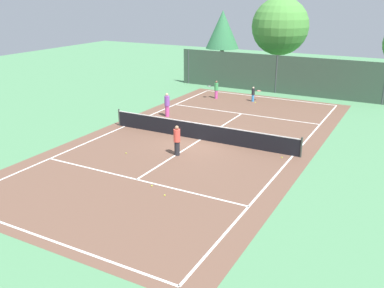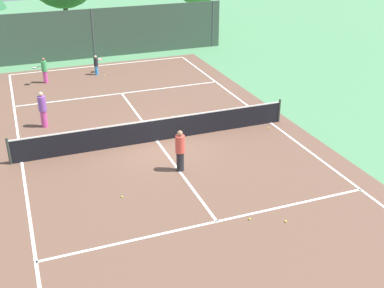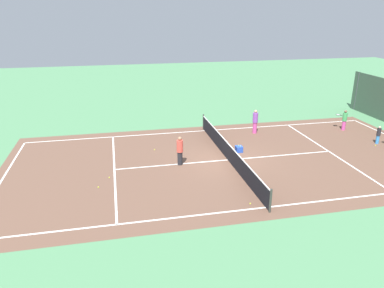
{
  "view_description": "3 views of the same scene",
  "coord_description": "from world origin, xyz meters",
  "px_view_note": "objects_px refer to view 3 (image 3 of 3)",
  "views": [
    {
      "loc": [
        10.72,
        -20.85,
        8.13
      ],
      "look_at": [
        1.12,
        -3.12,
        0.9
      ],
      "focal_mm": 39.61,
      "sensor_mm": 36.0,
      "label": 1
    },
    {
      "loc": [
        -5.29,
        -18.05,
        8.83
      ],
      "look_at": [
        0.38,
        -3.21,
        1.23
      ],
      "focal_mm": 45.58,
      "sensor_mm": 36.0,
      "label": 2
    },
    {
      "loc": [
        18.61,
        -6.14,
        8.16
      ],
      "look_at": [
        -0.51,
        -2.0,
        0.95
      ],
      "focal_mm": 34.45,
      "sensor_mm": 36.0,
      "label": 3
    }
  ],
  "objects_px": {
    "player_1": "(255,121)",
    "tennis_ball_1": "(216,130)",
    "tennis_ball_0": "(376,145)",
    "tennis_ball_4": "(250,204)",
    "ball_crate": "(239,149)",
    "player_0": "(379,135)",
    "player_2": "(180,150)",
    "tennis_ball_5": "(155,150)",
    "player_3": "(344,120)",
    "tennis_ball_2": "(109,177)",
    "tennis_ball_3": "(98,187)"
  },
  "relations": [
    {
      "from": "ball_crate",
      "to": "tennis_ball_5",
      "type": "xyz_separation_m",
      "value": [
        -1.36,
        -4.96,
        -0.15
      ]
    },
    {
      "from": "player_1",
      "to": "tennis_ball_1",
      "type": "xyz_separation_m",
      "value": [
        -1.07,
        -2.48,
        -0.82
      ]
    },
    {
      "from": "player_2",
      "to": "tennis_ball_1",
      "type": "bearing_deg",
      "value": 146.38
    },
    {
      "from": "tennis_ball_0",
      "to": "tennis_ball_5",
      "type": "xyz_separation_m",
      "value": [
        -2.22,
        -13.75,
        0.0
      ]
    },
    {
      "from": "ball_crate",
      "to": "tennis_ball_1",
      "type": "distance_m",
      "value": 4.28
    },
    {
      "from": "player_0",
      "to": "player_2",
      "type": "relative_size",
      "value": 0.72
    },
    {
      "from": "player_1",
      "to": "tennis_ball_0",
      "type": "bearing_deg",
      "value": 58.19
    },
    {
      "from": "player_0",
      "to": "player_3",
      "type": "bearing_deg",
      "value": -170.66
    },
    {
      "from": "player_3",
      "to": "tennis_ball_4",
      "type": "bearing_deg",
      "value": -49.83
    },
    {
      "from": "ball_crate",
      "to": "tennis_ball_4",
      "type": "distance_m",
      "value": 6.38
    },
    {
      "from": "player_2",
      "to": "player_3",
      "type": "distance_m",
      "value": 13.06
    },
    {
      "from": "player_0",
      "to": "player_2",
      "type": "height_order",
      "value": "player_2"
    },
    {
      "from": "player_0",
      "to": "player_3",
      "type": "distance_m",
      "value": 3.07
    },
    {
      "from": "player_0",
      "to": "tennis_ball_0",
      "type": "height_order",
      "value": "player_0"
    },
    {
      "from": "player_2",
      "to": "tennis_ball_5",
      "type": "height_order",
      "value": "player_2"
    },
    {
      "from": "tennis_ball_4",
      "to": "tennis_ball_5",
      "type": "bearing_deg",
      "value": -155.94
    },
    {
      "from": "tennis_ball_1",
      "to": "tennis_ball_2",
      "type": "relative_size",
      "value": 1.0
    },
    {
      "from": "player_0",
      "to": "tennis_ball_0",
      "type": "xyz_separation_m",
      "value": [
        0.35,
        -0.4,
        -0.58
      ]
    },
    {
      "from": "player_2",
      "to": "player_3",
      "type": "height_order",
      "value": "player_2"
    },
    {
      "from": "tennis_ball_0",
      "to": "tennis_ball_1",
      "type": "xyz_separation_m",
      "value": [
        -5.13,
        -9.02,
        0.0
      ]
    },
    {
      "from": "ball_crate",
      "to": "tennis_ball_2",
      "type": "relative_size",
      "value": 6.45
    },
    {
      "from": "player_0",
      "to": "tennis_ball_2",
      "type": "relative_size",
      "value": 17.8
    },
    {
      "from": "ball_crate",
      "to": "tennis_ball_3",
      "type": "xyz_separation_m",
      "value": [
        3.11,
        -8.22,
        -0.15
      ]
    },
    {
      "from": "tennis_ball_4",
      "to": "ball_crate",
      "type": "bearing_deg",
      "value": 165.49
    },
    {
      "from": "player_3",
      "to": "tennis_ball_1",
      "type": "relative_size",
      "value": 22.02
    },
    {
      "from": "tennis_ball_0",
      "to": "tennis_ball_4",
      "type": "bearing_deg",
      "value": -62.93
    },
    {
      "from": "tennis_ball_0",
      "to": "tennis_ball_4",
      "type": "distance_m",
      "value": 11.67
    },
    {
      "from": "tennis_ball_0",
      "to": "tennis_ball_1",
      "type": "distance_m",
      "value": 10.38
    },
    {
      "from": "player_3",
      "to": "tennis_ball_0",
      "type": "height_order",
      "value": "player_3"
    },
    {
      "from": "tennis_ball_2",
      "to": "tennis_ball_5",
      "type": "height_order",
      "value": "same"
    },
    {
      "from": "tennis_ball_0",
      "to": "tennis_ball_1",
      "type": "relative_size",
      "value": 1.0
    },
    {
      "from": "player_2",
      "to": "tennis_ball_1",
      "type": "height_order",
      "value": "player_2"
    },
    {
      "from": "tennis_ball_1",
      "to": "tennis_ball_4",
      "type": "height_order",
      "value": "same"
    },
    {
      "from": "player_3",
      "to": "tennis_ball_5",
      "type": "xyz_separation_m",
      "value": [
        1.16,
        -13.66,
        -0.72
      ]
    },
    {
      "from": "tennis_ball_3",
      "to": "player_3",
      "type": "bearing_deg",
      "value": 108.38
    },
    {
      "from": "tennis_ball_1",
      "to": "player_3",
      "type": "bearing_deg",
      "value": 78.88
    },
    {
      "from": "tennis_ball_3",
      "to": "tennis_ball_5",
      "type": "relative_size",
      "value": 1.0
    },
    {
      "from": "tennis_ball_2",
      "to": "tennis_ball_5",
      "type": "distance_m",
      "value": 4.42
    },
    {
      "from": "player_2",
      "to": "player_3",
      "type": "relative_size",
      "value": 1.13
    },
    {
      "from": "player_1",
      "to": "tennis_ball_1",
      "type": "height_order",
      "value": "player_1"
    },
    {
      "from": "tennis_ball_0",
      "to": "tennis_ball_5",
      "type": "bearing_deg",
      "value": -99.18
    },
    {
      "from": "player_2",
      "to": "tennis_ball_3",
      "type": "distance_m",
      "value": 4.87
    },
    {
      "from": "ball_crate",
      "to": "player_3",
      "type": "bearing_deg",
      "value": 106.13
    },
    {
      "from": "player_1",
      "to": "player_3",
      "type": "distance_m",
      "value": 6.48
    },
    {
      "from": "ball_crate",
      "to": "tennis_ball_5",
      "type": "relative_size",
      "value": 6.45
    },
    {
      "from": "tennis_ball_1",
      "to": "player_1",
      "type": "bearing_deg",
      "value": 66.59
    },
    {
      "from": "ball_crate",
      "to": "player_0",
      "type": "bearing_deg",
      "value": 86.8
    },
    {
      "from": "ball_crate",
      "to": "tennis_ball_2",
      "type": "distance_m",
      "value": 7.99
    },
    {
      "from": "player_1",
      "to": "tennis_ball_5",
      "type": "bearing_deg",
      "value": -75.71
    },
    {
      "from": "tennis_ball_0",
      "to": "player_1",
      "type": "bearing_deg",
      "value": -121.81
    }
  ]
}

